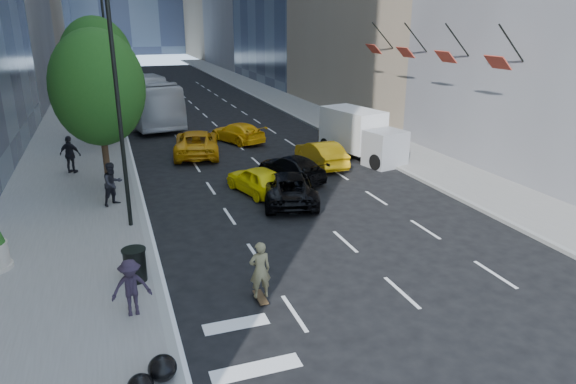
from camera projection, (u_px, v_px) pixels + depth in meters
name	position (u px, v px, depth m)	size (l,w,h in m)	color
ground	(321.00, 245.00, 18.93)	(160.00, 160.00, 0.00)	black
sidewalk_left	(82.00, 118.00, 42.86)	(6.00, 120.00, 0.15)	slate
sidewalk_right	(295.00, 106.00, 48.85)	(4.00, 120.00, 0.15)	slate
lamp_near	(121.00, 80.00, 18.64)	(2.13, 0.22, 10.00)	black
lamp_far	(110.00, 52.00, 34.72)	(2.13, 0.22, 10.00)	black
tree_near	(98.00, 88.00, 23.10)	(4.20, 4.20, 7.46)	black
tree_mid	(97.00, 63.00, 31.92)	(4.50, 4.50, 7.99)	black
tree_far	(98.00, 59.00, 43.75)	(3.90, 3.90, 6.92)	black
traffic_signal	(107.00, 58.00, 51.28)	(2.48, 0.53, 5.20)	black
facade_flags	(427.00, 51.00, 29.23)	(1.85, 13.30, 2.05)	black
skateboarder	(260.00, 274.00, 14.96)	(0.64, 0.42, 1.76)	#6F6745
black_sedan_lincoln	(288.00, 186.00, 23.33)	(2.31, 5.00, 1.39)	black
black_sedan_mercedes	(291.00, 168.00, 26.41)	(1.80, 4.44, 1.29)	black
taxi_a	(258.00, 180.00, 24.35)	(1.59, 3.94, 1.34)	#FFE80D
taxi_b	(321.00, 154.00, 28.89)	(1.51, 4.34, 1.43)	#EAA60C
taxi_c	(196.00, 143.00, 31.18)	(2.56, 5.55, 1.54)	orange
taxi_d	(237.00, 133.00, 34.53)	(1.84, 4.54, 1.32)	#FFB50D
city_bus	(139.00, 98.00, 40.92)	(3.17, 13.54, 3.77)	#BBBDC2
box_truck	(361.00, 134.00, 30.45)	(3.32, 6.18, 2.81)	silver
pedestrian_a	(113.00, 184.00, 22.33)	(0.93, 0.73, 1.92)	black
pedestrian_b	(70.00, 155.00, 26.98)	(1.17, 0.49, 2.00)	black
pedestrian_c	(131.00, 288.00, 13.99)	(1.07, 0.61, 1.65)	black
trash_can	(135.00, 266.00, 15.93)	(0.68, 0.68, 1.02)	black
garbage_bags	(154.00, 375.00, 11.41)	(1.14, 1.09, 0.56)	black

